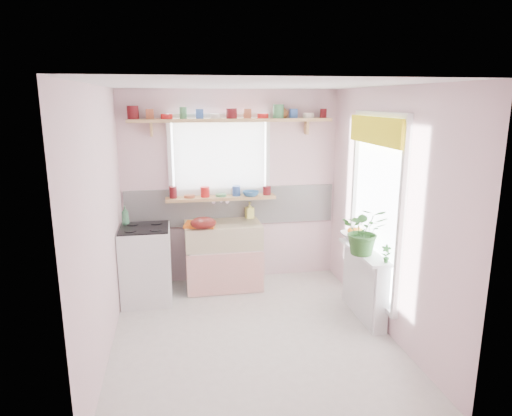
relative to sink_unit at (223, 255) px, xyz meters
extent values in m
plane|color=silver|center=(0.15, -1.29, -0.43)|extent=(3.20, 3.20, 0.00)
plane|color=white|center=(0.15, -1.29, 2.07)|extent=(3.20, 3.20, 0.00)
plane|color=beige|center=(0.15, 0.31, 0.82)|extent=(2.80, 0.00, 2.80)
plane|color=beige|center=(0.15, -2.89, 0.82)|extent=(2.80, 0.00, 2.80)
plane|color=beige|center=(-1.25, -1.29, 0.82)|extent=(0.00, 3.20, 3.20)
plane|color=beige|center=(1.55, -1.29, 0.82)|extent=(0.00, 3.20, 3.20)
cube|color=white|center=(0.15, 0.29, 0.57)|extent=(2.74, 0.03, 0.50)
cube|color=pink|center=(0.15, 0.29, 0.37)|extent=(2.74, 0.02, 0.12)
cube|color=white|center=(0.00, 0.30, 1.22)|extent=(1.20, 0.01, 1.00)
cube|color=white|center=(0.00, 0.24, 1.22)|extent=(1.15, 0.02, 0.95)
cube|color=white|center=(1.54, -1.09, 0.82)|extent=(0.01, 1.10, 1.90)
cube|color=yellow|center=(1.46, -1.09, 1.63)|extent=(0.03, 1.20, 0.28)
cube|color=white|center=(0.00, 0.01, -0.16)|extent=(0.85, 0.55, 0.55)
cube|color=#E45243|center=(0.00, -0.27, -0.16)|extent=(0.95, 0.02, 0.53)
cube|color=beige|center=(0.00, 0.01, 0.27)|extent=(0.95, 0.55, 0.30)
cylinder|color=silver|center=(0.00, 0.26, 0.67)|extent=(0.03, 0.22, 0.03)
cube|color=white|center=(-0.95, -0.24, 0.02)|extent=(0.58, 0.58, 0.90)
cube|color=black|center=(-0.95, -0.24, 0.47)|extent=(0.56, 0.56, 0.02)
cylinder|color=black|center=(-1.09, -0.38, 0.49)|extent=(0.14, 0.14, 0.01)
cylinder|color=black|center=(-0.81, -0.38, 0.49)|extent=(0.14, 0.14, 0.01)
cylinder|color=black|center=(-1.09, -0.10, 0.49)|extent=(0.14, 0.14, 0.01)
cylinder|color=black|center=(-0.81, -0.10, 0.49)|extent=(0.14, 0.14, 0.01)
cube|color=white|center=(1.45, -1.09, -0.06)|extent=(0.15, 0.90, 0.75)
cube|color=white|center=(1.42, -1.09, 0.33)|extent=(0.22, 0.95, 0.03)
cube|color=tan|center=(0.00, 0.19, 0.71)|extent=(1.40, 0.22, 0.04)
cube|color=tan|center=(0.15, 0.18, 1.69)|extent=(2.52, 0.24, 0.04)
cylinder|color=#590F14|center=(-1.03, 0.18, 1.77)|extent=(0.11, 0.11, 0.12)
cylinder|color=#A55133|center=(-0.83, 0.18, 1.77)|extent=(0.11, 0.11, 0.12)
cylinder|color=red|center=(-0.64, 0.18, 1.74)|extent=(0.11, 0.11, 0.06)
cylinder|color=#3F7F4C|center=(-0.44, 0.18, 1.77)|extent=(0.11, 0.11, 0.12)
cylinder|color=#3359A5|center=(-0.24, 0.18, 1.77)|extent=(0.11, 0.11, 0.12)
cylinder|color=silver|center=(-0.05, 0.18, 1.74)|extent=(0.11, 0.11, 0.06)
cylinder|color=#590F14|center=(0.15, 0.18, 1.77)|extent=(0.11, 0.11, 0.12)
cylinder|color=#A55133|center=(0.35, 0.18, 1.77)|extent=(0.11, 0.11, 0.12)
cylinder|color=red|center=(0.54, 0.18, 1.74)|extent=(0.11, 0.11, 0.06)
cylinder|color=#3F7F4C|center=(0.74, 0.18, 1.77)|extent=(0.11, 0.11, 0.12)
cylinder|color=#3359A5|center=(0.94, 0.18, 1.77)|extent=(0.11, 0.11, 0.12)
cylinder|color=silver|center=(1.13, 0.18, 1.74)|extent=(0.11, 0.11, 0.06)
cylinder|color=#590F14|center=(1.33, 0.18, 1.77)|extent=(0.11, 0.11, 0.12)
cylinder|color=#590F14|center=(-0.62, 0.19, 0.79)|extent=(0.11, 0.11, 0.12)
cylinder|color=#A55133|center=(-0.41, 0.19, 0.79)|extent=(0.11, 0.11, 0.12)
cylinder|color=red|center=(-0.21, 0.19, 0.76)|extent=(0.11, 0.11, 0.06)
cylinder|color=#3F7F4C|center=(0.00, 0.19, 0.79)|extent=(0.11, 0.11, 0.12)
cylinder|color=#3359A5|center=(0.21, 0.19, 0.79)|extent=(0.11, 0.11, 0.12)
cylinder|color=silver|center=(0.41, 0.19, 0.76)|extent=(0.11, 0.11, 0.06)
cylinder|color=#590F14|center=(0.62, 0.19, 0.79)|extent=(0.11, 0.11, 0.12)
cube|color=orange|center=(-0.29, -0.06, 0.44)|extent=(0.41, 0.34, 0.04)
ellipsoid|color=#5D1310|center=(-0.26, -0.19, 0.49)|extent=(0.40, 0.40, 0.14)
imported|color=#2C5C25|center=(1.36, -1.21, 0.60)|extent=(0.58, 0.54, 0.52)
imported|color=silver|center=(1.48, -0.69, 0.38)|extent=(0.34, 0.34, 0.08)
imported|color=#2D6C2B|center=(1.48, -1.49, 0.44)|extent=(0.12, 0.10, 0.19)
imported|color=#EBE968|center=(0.37, 0.21, 0.53)|extent=(0.11, 0.12, 0.21)
imported|color=white|center=(0.20, 0.25, 0.78)|extent=(0.15, 0.15, 0.10)
imported|color=#30659D|center=(0.38, 0.13, 0.76)|extent=(0.24, 0.24, 0.07)
imported|color=#94582D|center=(0.81, 0.24, 1.79)|extent=(0.16, 0.16, 0.16)
imported|color=#418256|center=(-1.17, -0.09, 0.60)|extent=(0.10, 0.10, 0.23)
sphere|color=orange|center=(1.48, -0.69, 0.44)|extent=(0.08, 0.08, 0.08)
sphere|color=orange|center=(1.54, -0.66, 0.44)|extent=(0.08, 0.08, 0.08)
sphere|color=orange|center=(1.43, -0.67, 0.44)|extent=(0.08, 0.08, 0.08)
cylinder|color=yellow|center=(1.50, -0.74, 0.45)|extent=(0.18, 0.04, 0.10)
camera|label=1|loc=(-0.56, -5.52, 1.94)|focal=32.00mm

